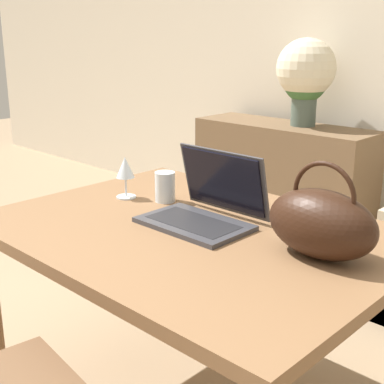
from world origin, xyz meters
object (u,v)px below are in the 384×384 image
object	(u,v)px
drinking_glass	(165,187)
wine_glass	(125,170)
laptop	(208,203)
flower_vase	(306,74)
handbag	(322,223)

from	to	relation	value
drinking_glass	wine_glass	bearing A→B (deg)	-153.07
laptop	drinking_glass	world-z (taller)	laptop
drinking_glass	laptop	bearing A→B (deg)	-11.76
wine_glass	drinking_glass	bearing A→B (deg)	26.93
laptop	flower_vase	distance (m)	1.85
drinking_glass	flower_vase	xyz separation A→B (m)	(-0.43, 1.63, 0.31)
laptop	handbag	distance (m)	0.43
laptop	handbag	world-z (taller)	handbag
drinking_glass	handbag	bearing A→B (deg)	-4.74
drinking_glass	wine_glass	xyz separation A→B (m)	(-0.14, -0.07, 0.05)
wine_glass	handbag	xyz separation A→B (m)	(0.84, 0.01, -0.01)
laptop	wine_glass	bearing A→B (deg)	-177.63
laptop	drinking_glass	size ratio (longest dim) A/B	3.18
laptop	handbag	size ratio (longest dim) A/B	1.10
drinking_glass	flower_vase	bearing A→B (deg)	104.92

